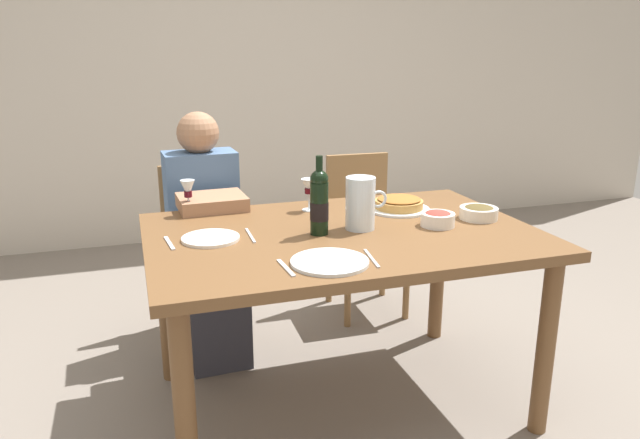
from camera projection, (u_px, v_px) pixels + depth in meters
ground_plane at (340, 401)px, 2.55m from camera, size 8.00×8.00×0.00m
back_wall at (228, 53)px, 4.47m from camera, size 8.00×0.10×2.80m
dining_table at (342, 253)px, 2.36m from camera, size 1.50×1.00×0.76m
wine_bottle at (319, 202)px, 2.26m from camera, size 0.07×0.07×0.30m
water_pitcher at (360, 206)px, 2.34m from camera, size 0.17×0.12×0.21m
baked_tart at (399, 204)px, 2.62m from camera, size 0.27×0.27×0.06m
salad_bowl at (438, 218)px, 2.39m from camera, size 0.14×0.14×0.06m
olive_bowl at (479, 212)px, 2.49m from camera, size 0.16×0.16×0.06m
wine_glass_left_diner at (188, 191)px, 2.53m from camera, size 0.06×0.06×0.15m
wine_glass_right_diner at (309, 188)px, 2.60m from camera, size 0.07×0.07×0.14m
dinner_plate_left_setting at (330, 262)px, 1.98m from camera, size 0.26×0.26×0.01m
dinner_plate_right_setting at (211, 238)px, 2.23m from camera, size 0.22×0.22×0.01m
fork_left_setting at (286, 268)px, 1.94m from camera, size 0.02×0.16×0.00m
knife_left_setting at (372, 258)px, 2.03m from camera, size 0.03×0.18×0.00m
knife_right_setting at (250, 235)px, 2.27m from camera, size 0.01×0.18×0.00m
spoon_right_setting at (169, 243)px, 2.18m from camera, size 0.03×0.16×0.00m
chair_left at (201, 239)px, 3.09m from camera, size 0.42×0.42×0.87m
diner_left at (207, 229)px, 2.84m from camera, size 0.35×0.51×1.16m
chair_right at (362, 223)px, 3.37m from camera, size 0.41×0.41×0.87m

